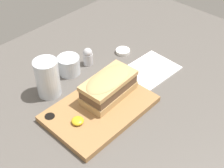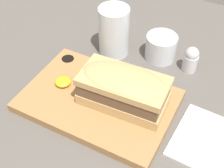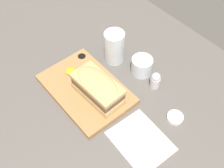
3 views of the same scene
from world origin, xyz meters
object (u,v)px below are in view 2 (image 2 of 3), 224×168
sandwich (124,88)px  napkin (221,147)px  water_glass (114,34)px  salt_shaker (191,59)px  serving_board (98,100)px  wine_glass (161,48)px

sandwich → napkin: bearing=-0.4°
water_glass → salt_shaker: water_glass is taller
napkin → salt_shaker: salt_shaker is taller
serving_board → salt_shaker: salt_shaker is taller
serving_board → napkin: (26.20, 1.12, -0.74)cm
water_glass → salt_shaker: 19.31cm
sandwich → salt_shaker: 20.37cm
napkin → water_glass: bearing=152.9°
water_glass → napkin: water_glass is taller
serving_board → sandwich: (5.28, 1.25, 5.11)cm
napkin → salt_shaker: (-12.38, 18.42, 3.05)cm
water_glass → sandwich: bearing=-56.7°
sandwich → water_glass: water_glass is taller
wine_glass → napkin: (20.21, -19.50, -2.59)cm
serving_board → sandwich: bearing=13.3°
salt_shaker → water_glass: bearing=-173.1°
sandwich → water_glass: 19.14cm
water_glass → salt_shaker: bearing=6.9°
serving_board → water_glass: size_ratio=2.52×
wine_glass → sandwich: bearing=-92.1°
serving_board → napkin: size_ratio=1.70×
serving_board → water_glass: bearing=106.9°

